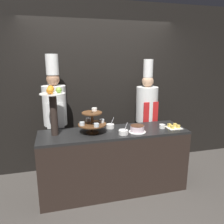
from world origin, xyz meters
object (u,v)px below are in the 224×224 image
at_px(serving_bowl_far, 110,126).
at_px(tiered_stand, 92,122).
at_px(cup_white, 162,126).
at_px(cake_square_tray, 174,127).
at_px(cake_round, 137,129).
at_px(serving_bowl_near, 123,132).
at_px(chef_left, 55,115).
at_px(chef_center_left, 146,113).
at_px(fruit_pedestal, 53,106).

bearing_deg(serving_bowl_far, tiered_stand, -153.09).
xyz_separation_m(cup_white, cake_square_tray, (0.17, -0.03, -0.01)).
height_order(cake_round, serving_bowl_near, serving_bowl_near).
height_order(serving_bowl_near, chef_left, chef_left).
xyz_separation_m(cake_round, serving_bowl_far, (-0.32, 0.27, -0.02)).
bearing_deg(cake_round, serving_bowl_near, -168.17).
distance_m(cake_square_tray, chef_center_left, 0.63).
height_order(cup_white, chef_left, chef_left).
relative_size(cup_white, serving_bowl_far, 0.53).
distance_m(cake_round, cup_white, 0.42).
height_order(tiered_stand, cake_round, tiered_stand).
height_order(fruit_pedestal, chef_center_left, chef_center_left).
relative_size(chef_left, chef_center_left, 1.04).
xyz_separation_m(serving_bowl_far, chef_center_left, (0.73, 0.38, 0.07)).
bearing_deg(cup_white, cake_square_tray, -8.49).
xyz_separation_m(serving_bowl_near, chef_center_left, (0.63, 0.69, 0.06)).
xyz_separation_m(tiered_stand, cake_square_tray, (1.18, -0.08, -0.14)).
distance_m(cup_white, serving_bowl_far, 0.75).
xyz_separation_m(tiered_stand, chef_center_left, (1.01, 0.52, -0.06)).
bearing_deg(cake_round, tiered_stand, 168.66).
xyz_separation_m(fruit_pedestal, cake_round, (1.09, -0.17, -0.35)).
bearing_deg(fruit_pedestal, cake_round, -8.85).
height_order(cake_round, chef_center_left, chef_center_left).
height_order(serving_bowl_far, chef_center_left, chef_center_left).
bearing_deg(cake_square_tray, cake_round, -175.86).
bearing_deg(chef_center_left, chef_left, 180.00).
xyz_separation_m(serving_bowl_near, chef_left, (-0.87, 0.69, 0.13)).
bearing_deg(tiered_stand, cake_square_tray, -3.79).
relative_size(tiered_stand, fruit_pedestal, 0.59).
bearing_deg(serving_bowl_near, chef_center_left, 47.65).
xyz_separation_m(cake_square_tray, chef_center_left, (-0.17, 0.60, 0.08)).
bearing_deg(serving_bowl_far, cake_round, -40.15).
xyz_separation_m(cake_square_tray, serving_bowl_near, (-0.80, -0.09, 0.01)).
height_order(cake_square_tray, serving_bowl_near, serving_bowl_near).
bearing_deg(chef_left, cake_square_tray, -19.89).
bearing_deg(serving_bowl_far, cake_square_tray, -13.99).
distance_m(cake_square_tray, serving_bowl_near, 0.80).
bearing_deg(fruit_pedestal, chef_center_left, 17.43).
relative_size(serving_bowl_near, chef_left, 0.08).
bearing_deg(tiered_stand, chef_left, 132.45).
height_order(tiered_stand, fruit_pedestal, fruit_pedestal).
height_order(cake_square_tray, serving_bowl_far, serving_bowl_far).
height_order(tiered_stand, cake_square_tray, tiered_stand).
height_order(serving_bowl_far, chef_left, chef_left).
relative_size(cake_square_tray, serving_bowl_far, 1.28).
relative_size(cup_white, cake_square_tray, 0.42).
bearing_deg(cup_white, serving_bowl_near, -169.78).
relative_size(fruit_pedestal, cup_white, 7.58).
relative_size(serving_bowl_far, chef_left, 0.08).
xyz_separation_m(fruit_pedestal, chef_center_left, (1.51, 0.47, -0.30)).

